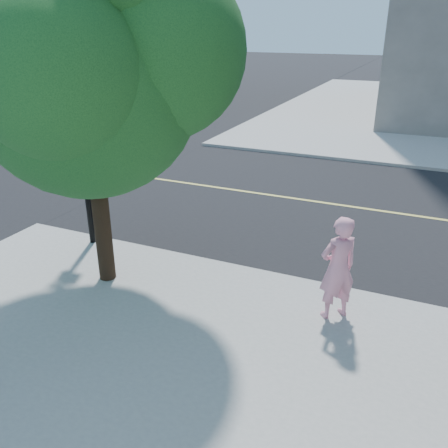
% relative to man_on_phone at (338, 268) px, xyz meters
% --- Properties ---
extents(ground, '(140.00, 140.00, 0.00)m').
position_rel_man_on_phone_xyz_m(ground, '(-6.37, 1.00, -1.00)').
color(ground, black).
rests_on(ground, ground).
extents(road_ew, '(140.00, 9.00, 0.01)m').
position_rel_man_on_phone_xyz_m(road_ew, '(-6.37, 5.50, -1.00)').
color(road_ew, black).
rests_on(road_ew, ground).
extents(sidewalk_nw, '(26.00, 25.00, 0.12)m').
position_rel_man_on_phone_xyz_m(sidewalk_nw, '(-29.37, 22.50, -0.94)').
color(sidewalk_nw, '#A2A29F').
rests_on(sidewalk_nw, ground).
extents(man_on_phone, '(0.76, 0.75, 1.76)m').
position_rel_man_on_phone_xyz_m(man_on_phone, '(0.00, 0.00, 0.00)').
color(man_on_phone, pink).
rests_on(man_on_phone, sidewalk_se).
extents(street_tree, '(4.68, 4.26, 6.21)m').
position_rel_man_on_phone_xyz_m(street_tree, '(-4.09, -0.46, 3.13)').
color(street_tree, black).
rests_on(street_tree, sidewalk_se).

